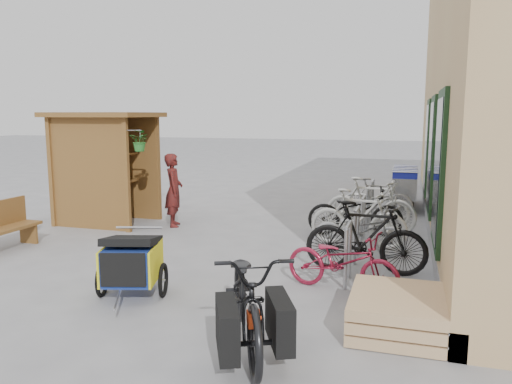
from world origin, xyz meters
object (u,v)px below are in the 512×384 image
(bike_1, at_px, (366,238))
(bike_0, at_px, (342,261))
(pallet_stack, at_px, (397,312))
(bike_4, at_px, (355,211))
(shopping_carts, at_px, (405,184))
(bike_5, at_px, (370,205))
(bench, at_px, (2,226))
(bike_7, at_px, (377,199))
(cargo_bike, at_px, (248,297))
(bike_6, at_px, (370,204))
(bike_3, at_px, (358,218))
(kiosk, at_px, (102,152))
(person_kiosk, at_px, (174,190))
(bike_2, at_px, (359,231))
(child_trailer, at_px, (132,261))

(bike_1, bearing_deg, bike_0, 167.24)
(pallet_stack, relative_size, bike_4, 0.65)
(shopping_carts, height_order, bike_5, bike_5)
(pallet_stack, xyz_separation_m, bench, (-6.67, 1.39, 0.23))
(bike_5, relative_size, bike_7, 1.16)
(cargo_bike, bearing_deg, bike_7, 58.12)
(pallet_stack, relative_size, bike_7, 0.75)
(bench, distance_m, bike_0, 5.95)
(bike_0, height_order, bike_1, bike_1)
(bike_6, bearing_deg, bike_3, -164.43)
(bench, relative_size, bike_5, 0.74)
(bike_1, relative_size, bike_6, 1.04)
(bike_5, distance_m, bike_7, 1.22)
(bike_5, bearing_deg, bike_1, -166.42)
(kiosk, bearing_deg, bench, -99.00)
(bike_3, bearing_deg, cargo_bike, 177.67)
(person_kiosk, height_order, bike_1, person_kiosk)
(person_kiosk, distance_m, bike_7, 4.49)
(bike_1, bearing_deg, bench, 96.64)
(pallet_stack, relative_size, person_kiosk, 0.77)
(person_kiosk, relative_size, bike_2, 0.99)
(bike_1, bearing_deg, bike_4, 10.73)
(cargo_bike, height_order, bike_7, cargo_bike)
(child_trailer, bearing_deg, kiosk, 112.04)
(kiosk, xyz_separation_m, bike_1, (5.77, -1.90, -1.01))
(kiosk, height_order, cargo_bike, kiosk)
(cargo_bike, xyz_separation_m, bike_6, (0.76, 6.23, -0.08))
(child_trailer, distance_m, bike_7, 6.40)
(cargo_bike, bearing_deg, bike_2, 54.15)
(kiosk, bearing_deg, bike_2, -9.45)
(cargo_bike, distance_m, person_kiosk, 5.85)
(child_trailer, height_order, bike_5, bike_5)
(bike_2, xyz_separation_m, bike_6, (0.00, 2.44, 0.05))
(kiosk, height_order, bike_5, kiosk)
(bike_1, height_order, bike_2, bike_1)
(bike_5, bearing_deg, kiosk, 108.68)
(pallet_stack, xyz_separation_m, child_trailer, (-3.34, 0.10, 0.27))
(bike_1, xyz_separation_m, bike_5, (-0.14, 2.69, 0.01))
(cargo_bike, xyz_separation_m, bike_4, (0.55, 5.15, -0.05))
(bike_6, bearing_deg, shopping_carts, 1.38)
(person_kiosk, height_order, bike_6, person_kiosk)
(bike_1, xyz_separation_m, bike_6, (-0.18, 3.41, -0.09))
(bike_7, bearing_deg, bike_2, 171.49)
(person_kiosk, xyz_separation_m, bike_4, (3.77, 0.27, -0.29))
(bike_0, relative_size, bike_7, 1.00)
(kiosk, distance_m, bike_7, 6.13)
(bench, bearing_deg, cargo_bike, -22.43)
(kiosk, bearing_deg, bike_4, 4.48)
(bike_4, relative_size, bike_5, 0.99)
(shopping_carts, relative_size, bike_1, 1.30)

